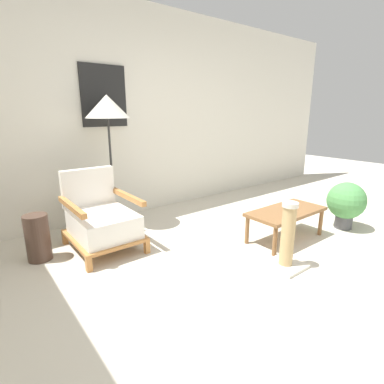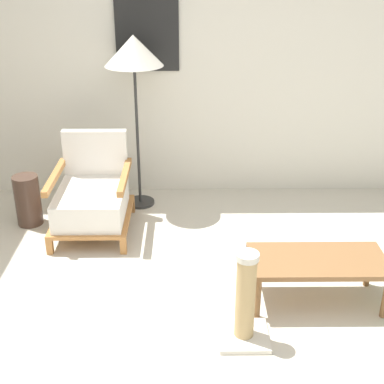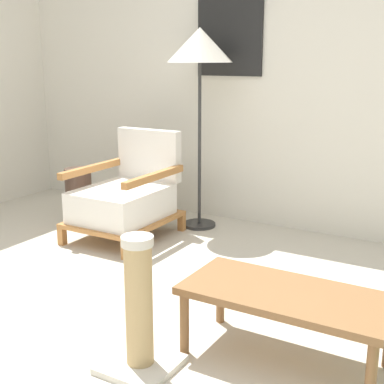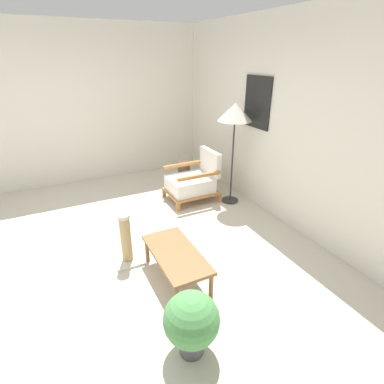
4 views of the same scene
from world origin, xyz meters
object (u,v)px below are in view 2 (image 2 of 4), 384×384
Objects in this scene: armchair at (92,197)px; floor_lamp at (134,56)px; scratching_post at (245,305)px; coffee_table at (318,264)px; vase at (28,200)px.

armchair is 1.23m from floor_lamp.
floor_lamp reaches higher than scratching_post.
scratching_post is (1.15, -1.42, -0.06)m from armchair.
coffee_table is 2.52m from vase.
armchair is at bearing 128.98° from scratching_post.
armchair is 1.82m from scratching_post.
coffee_table is at bearing -49.39° from floor_lamp.
coffee_table is at bearing -31.80° from armchair.
armchair is 0.51× the size of floor_lamp.
coffee_table is 0.65m from scratching_post.
vase is (-0.93, -0.38, -1.16)m from floor_lamp.
coffee_table is (1.67, -1.03, -0.01)m from armchair.
coffee_table is (1.31, -1.53, -1.08)m from floor_lamp.
floor_lamp is at bearing 130.61° from coffee_table.
vase is at bearing 138.48° from scratching_post.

